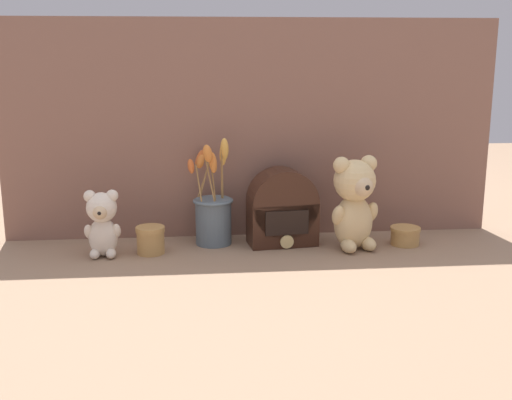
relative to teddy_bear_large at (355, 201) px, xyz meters
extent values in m
plane|color=#8E7056|center=(-0.28, 0.01, -0.14)|extent=(4.00, 4.00, 0.00)
cube|color=#845B4C|center=(-0.28, 0.18, 0.18)|extent=(1.48, 0.02, 0.65)
ellipsoid|color=#DBBC84|center=(0.00, 0.00, -0.06)|extent=(0.13, 0.12, 0.16)
sphere|color=#DBBC84|center=(0.00, 0.00, 0.06)|extent=(0.12, 0.12, 0.12)
sphere|color=#D1B289|center=(0.01, -0.04, 0.05)|extent=(0.06, 0.06, 0.06)
sphere|color=black|center=(0.02, -0.06, 0.05)|extent=(0.02, 0.02, 0.02)
sphere|color=#DBBC84|center=(0.04, 0.02, 0.10)|extent=(0.05, 0.05, 0.05)
sphere|color=#DBBC84|center=(-0.04, -0.01, 0.10)|extent=(0.05, 0.05, 0.05)
ellipsoid|color=#DBBC84|center=(0.05, 0.01, -0.04)|extent=(0.05, 0.06, 0.07)
ellipsoid|color=#DBBC84|center=(-0.05, -0.02, -0.04)|extent=(0.05, 0.06, 0.07)
ellipsoid|color=#DBBC84|center=(0.04, -0.02, -0.12)|extent=(0.05, 0.07, 0.04)
ellipsoid|color=#DBBC84|center=(-0.02, -0.04, -0.12)|extent=(0.05, 0.07, 0.04)
ellipsoid|color=beige|center=(-0.70, 0.00, -0.09)|extent=(0.08, 0.07, 0.11)
sphere|color=beige|center=(-0.70, 0.00, 0.00)|extent=(0.08, 0.08, 0.08)
sphere|color=#D1B289|center=(-0.70, -0.03, -0.01)|extent=(0.04, 0.04, 0.04)
sphere|color=black|center=(-0.70, -0.05, -0.01)|extent=(0.01, 0.01, 0.01)
sphere|color=beige|center=(-0.67, 0.00, 0.03)|extent=(0.03, 0.03, 0.03)
sphere|color=beige|center=(-0.73, 0.00, 0.03)|extent=(0.03, 0.03, 0.03)
ellipsoid|color=beige|center=(-0.67, -0.01, -0.07)|extent=(0.02, 0.04, 0.05)
ellipsoid|color=beige|center=(-0.74, -0.01, -0.07)|extent=(0.02, 0.04, 0.05)
ellipsoid|color=beige|center=(-0.68, -0.02, -0.13)|extent=(0.03, 0.04, 0.03)
ellipsoid|color=beige|center=(-0.73, -0.02, -0.13)|extent=(0.03, 0.04, 0.03)
cylinder|color=slate|center=(-0.40, 0.09, -0.07)|extent=(0.10, 0.10, 0.14)
torus|color=slate|center=(-0.40, 0.09, -0.01)|extent=(0.12, 0.12, 0.01)
cylinder|color=#9E7542|center=(-0.42, 0.12, 0.05)|extent=(0.03, 0.03, 0.10)
ellipsoid|color=orange|center=(-0.43, 0.13, 0.10)|extent=(0.04, 0.04, 0.05)
cylinder|color=#9E7542|center=(-0.44, 0.07, 0.05)|extent=(0.02, 0.05, 0.10)
ellipsoid|color=#C65B28|center=(-0.46, 0.07, 0.10)|extent=(0.03, 0.04, 0.05)
cylinder|color=#9E7542|center=(-0.40, 0.06, 0.05)|extent=(0.01, 0.00, 0.11)
ellipsoid|color=orange|center=(-0.40, 0.06, 0.11)|extent=(0.03, 0.02, 0.06)
cylinder|color=#9E7542|center=(-0.37, 0.08, 0.07)|extent=(0.01, 0.02, 0.15)
ellipsoid|color=gold|center=(-0.36, 0.08, 0.14)|extent=(0.03, 0.03, 0.06)
cylinder|color=#9E7542|center=(-0.37, 0.09, 0.06)|extent=(0.00, 0.01, 0.13)
ellipsoid|color=gold|center=(-0.37, 0.09, 0.13)|extent=(0.02, 0.02, 0.07)
cylinder|color=#9E7542|center=(-0.42, 0.13, 0.05)|extent=(0.05, 0.03, 0.11)
ellipsoid|color=#C65B28|center=(-0.43, 0.15, 0.10)|extent=(0.05, 0.04, 0.06)
cylinder|color=#9E7542|center=(-0.41, 0.05, 0.07)|extent=(0.03, 0.01, 0.14)
ellipsoid|color=orange|center=(-0.41, 0.04, 0.14)|extent=(0.04, 0.03, 0.05)
cube|color=#381E14|center=(-0.20, 0.06, -0.08)|extent=(0.21, 0.12, 0.13)
cylinder|color=#381E14|center=(-0.20, 0.06, -0.01)|extent=(0.21, 0.12, 0.20)
cube|color=black|center=(-0.19, 0.01, -0.06)|extent=(0.13, 0.02, 0.07)
cylinder|color=#D6BC7A|center=(-0.19, 0.01, -0.12)|extent=(0.04, 0.01, 0.04)
cylinder|color=tan|center=(-0.58, 0.01, -0.11)|extent=(0.08, 0.08, 0.06)
cylinder|color=tan|center=(-0.58, 0.01, -0.07)|extent=(0.08, 0.08, 0.01)
cylinder|color=tan|center=(0.16, 0.03, -0.12)|extent=(0.08, 0.08, 0.04)
cylinder|color=tan|center=(0.16, 0.03, -0.09)|extent=(0.09, 0.09, 0.01)
camera|label=1|loc=(-0.44, -1.73, 0.42)|focal=45.00mm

